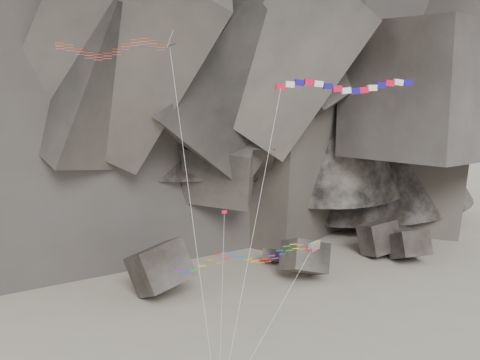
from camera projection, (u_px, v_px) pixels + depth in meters
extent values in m
cube|color=#47423F|center=(400.00, 243.00, 100.40)|extent=(7.61, 6.50, 5.17)
cube|color=#47423F|center=(379.00, 242.00, 99.58)|extent=(6.68, 6.26, 6.42)
cube|color=#47423F|center=(160.00, 277.00, 81.14)|extent=(9.69, 9.00, 8.46)
cube|color=#47423F|center=(304.00, 266.00, 88.04)|extent=(7.20, 6.99, 7.06)
cube|color=#47423F|center=(409.00, 250.00, 96.69)|extent=(4.96, 6.57, 5.80)
cube|color=#47423F|center=(273.00, 258.00, 96.06)|extent=(4.00, 4.10, 2.83)
cube|color=#47423F|center=(398.00, 248.00, 101.01)|extent=(4.61, 4.50, 2.82)
cylinder|color=silver|center=(194.00, 227.00, 50.76)|extent=(2.74, 7.26, 31.09)
cube|color=red|center=(280.00, 87.00, 54.52)|extent=(0.88, 0.64, 0.54)
cube|color=white|center=(290.00, 84.00, 54.54)|extent=(0.92, 0.65, 0.61)
cube|color=#1A0C88|center=(299.00, 83.00, 54.53)|extent=(0.94, 0.65, 0.64)
cube|color=red|center=(309.00, 82.00, 54.51)|extent=(0.94, 0.65, 0.65)
cube|color=white|center=(318.00, 84.00, 54.50)|extent=(0.93, 0.65, 0.62)
cube|color=#1A0C88|center=(328.00, 86.00, 54.54)|extent=(0.89, 0.65, 0.56)
cube|color=red|center=(337.00, 89.00, 54.62)|extent=(0.91, 0.65, 0.59)
cube|color=white|center=(346.00, 91.00, 54.74)|extent=(0.94, 0.65, 0.64)
cube|color=#1A0C88|center=(355.00, 91.00, 54.90)|extent=(0.95, 0.65, 0.65)
cube|color=red|center=(363.00, 90.00, 55.06)|extent=(0.93, 0.65, 0.63)
cube|color=white|center=(372.00, 88.00, 55.22)|extent=(0.90, 0.65, 0.57)
cube|color=#1A0C88|center=(381.00, 85.00, 55.35)|extent=(0.90, 0.65, 0.58)
cube|color=red|center=(389.00, 83.00, 55.46)|extent=(0.93, 0.65, 0.63)
cube|color=white|center=(398.00, 82.00, 55.53)|extent=(0.95, 0.65, 0.65)
cube|color=#1A0C88|center=(407.00, 83.00, 55.58)|extent=(0.94, 0.65, 0.64)
cylinder|color=silver|center=(251.00, 245.00, 52.28)|extent=(7.42, 7.38, 27.16)
cube|color=#D2F50D|center=(314.00, 245.00, 57.12)|extent=(1.36, 1.09, 0.78)
cube|color=#0CB219|center=(315.00, 248.00, 56.99)|extent=(1.13, 0.86, 0.53)
cylinder|color=silver|center=(269.00, 325.00, 53.69)|extent=(10.74, 6.89, 12.29)
cube|color=red|center=(224.00, 212.00, 54.15)|extent=(0.48, 0.07, 0.30)
cube|color=#1A0C88|center=(223.00, 212.00, 54.12)|extent=(0.18, 0.05, 0.31)
cylinder|color=silver|center=(222.00, 310.00, 52.20)|extent=(1.94, 6.50, 16.03)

